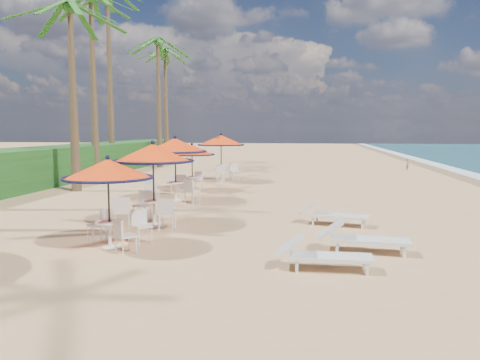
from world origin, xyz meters
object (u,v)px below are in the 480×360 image
(station_3, at_px, (191,154))
(station_4, at_px, (222,145))
(lounger_near, at_px, (321,254))
(station_0, at_px, (110,180))
(station_1, at_px, (151,163))
(station_2, at_px, (175,153))
(lounger_mid, at_px, (360,237))
(lounger_far, at_px, (332,214))

(station_3, bearing_deg, station_4, 78.99)
(station_3, relative_size, lounger_near, 1.14)
(station_0, distance_m, station_1, 2.63)
(station_0, relative_size, station_3, 1.01)
(station_3, distance_m, station_4, 3.68)
(station_2, relative_size, station_3, 1.17)
(station_0, xyz_separation_m, lounger_mid, (5.61, 0.43, -1.23))
(station_0, distance_m, station_2, 7.06)
(lounger_near, distance_m, lounger_mid, 1.71)
(station_4, relative_size, lounger_far, 1.24)
(station_2, bearing_deg, station_0, -85.79)
(lounger_mid, distance_m, lounger_far, 2.97)
(station_3, height_order, lounger_far, station_3)
(station_0, height_order, station_2, station_2)
(lounger_mid, bearing_deg, station_3, 127.87)
(station_2, distance_m, lounger_near, 9.73)
(station_0, distance_m, station_3, 10.14)
(station_0, bearing_deg, station_1, 88.33)
(lounger_near, xyz_separation_m, lounger_far, (0.41, 4.38, 0.02))
(station_0, bearing_deg, station_4, 89.89)
(station_2, height_order, station_3, station_2)
(station_4, bearing_deg, station_1, -89.74)
(station_1, xyz_separation_m, lounger_near, (4.64, -3.65, -1.45))
(station_1, height_order, lounger_mid, station_1)
(station_3, distance_m, lounger_far, 9.00)
(lounger_far, bearing_deg, station_4, 129.87)
(station_0, relative_size, lounger_far, 1.05)
(lounger_mid, xyz_separation_m, lounger_far, (-0.48, 2.93, -0.01))
(station_3, bearing_deg, station_1, -84.29)
(station_3, bearing_deg, station_0, -86.19)
(station_3, distance_m, lounger_near, 12.45)
(station_4, relative_size, lounger_near, 1.36)
(station_1, distance_m, station_3, 7.54)
(station_0, distance_m, lounger_near, 4.99)
(station_4, bearing_deg, lounger_mid, -67.20)
(lounger_mid, bearing_deg, lounger_far, 104.27)
(lounger_far, bearing_deg, lounger_near, -81.72)
(station_3, relative_size, station_4, 0.84)
(station_1, height_order, station_3, station_1)
(station_1, xyz_separation_m, station_3, (-0.75, 7.50, -0.15))
(station_3, bearing_deg, station_2, -87.11)
(station_1, bearing_deg, lounger_far, 8.29)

